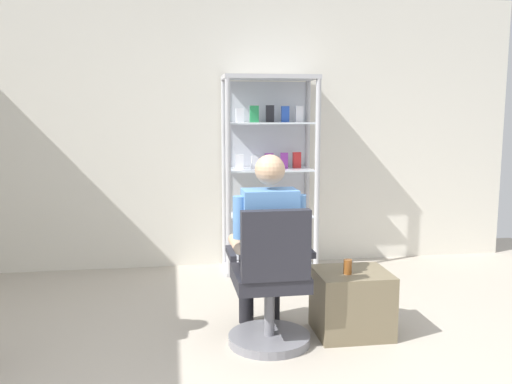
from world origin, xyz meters
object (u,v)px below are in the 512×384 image
at_px(display_cabinet_main, 269,172).
at_px(tea_glass, 348,267).
at_px(storage_crate, 352,303).
at_px(seated_shopkeeper, 267,238).
at_px(office_chair, 271,290).

bearing_deg(display_cabinet_main, tea_glass, -82.21).
bearing_deg(storage_crate, seated_shopkeeper, 177.36).
xyz_separation_m(display_cabinet_main, tea_glass, (0.24, -1.78, -0.46)).
xyz_separation_m(display_cabinet_main, office_chair, (-0.31, -1.87, -0.57)).
distance_m(display_cabinet_main, office_chair, 1.98).
bearing_deg(storage_crate, office_chair, -167.38).
bearing_deg(storage_crate, tea_glass, -136.68).
height_order(display_cabinet_main, storage_crate, display_cabinet_main).
xyz_separation_m(office_chair, storage_crate, (0.60, 0.14, -0.17)).
distance_m(display_cabinet_main, tea_glass, 1.86).
bearing_deg(display_cabinet_main, office_chair, -99.36).
bearing_deg(tea_glass, office_chair, -171.14).
bearing_deg(tea_glass, seated_shopkeeper, 172.07).
relative_size(office_chair, tea_glass, 9.43).
bearing_deg(display_cabinet_main, seated_shopkeeper, -100.30).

